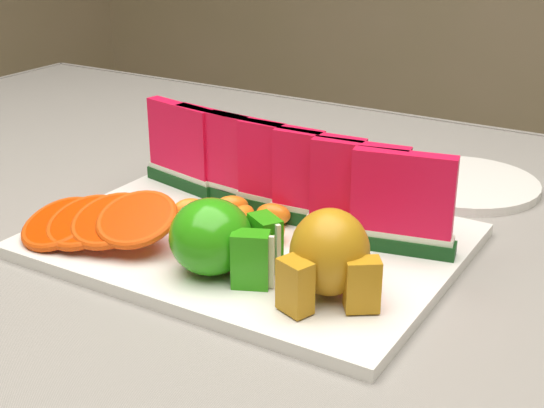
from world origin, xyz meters
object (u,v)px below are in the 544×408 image
pear_cluster (330,256)px  fork (208,145)px  platter (251,240)px  side_plate (462,184)px  apple_cluster (219,239)px

pear_cluster → fork: bearing=138.2°
platter → side_plate: 0.30m
apple_cluster → fork: size_ratio=0.53×
platter → fork: (-0.22, 0.24, -0.00)m
fork → platter: bearing=-46.9°
platter → apple_cluster: apple_cluster is taller
platter → pear_cluster: 0.15m
apple_cluster → fork: 0.41m
side_plate → fork: bearing=-175.7°
platter → apple_cluster: (0.02, -0.08, 0.04)m
platter → pear_cluster: (0.12, -0.07, 0.04)m
pear_cluster → fork: size_ratio=0.45×
platter → fork: platter is taller
fork → side_plate: bearing=4.3°
platter → fork: bearing=133.1°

